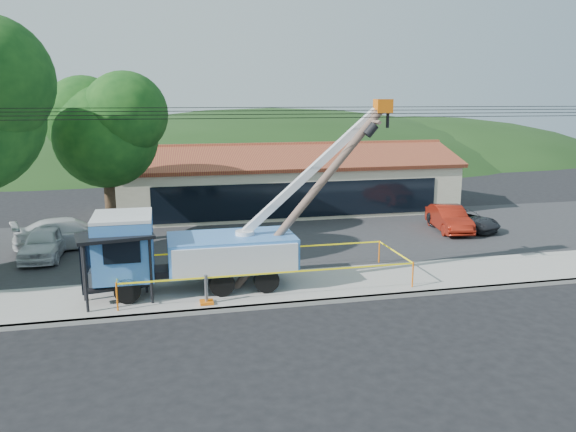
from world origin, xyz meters
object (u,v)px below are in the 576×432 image
at_px(leaning_pole, 318,187).
at_px(car_red, 448,232).
at_px(utility_truck, 191,249).
at_px(car_silver, 46,260).
at_px(bus_shelter, 115,251).
at_px(car_white, 71,250).
at_px(car_dark, 463,231).

relative_size(leaning_pole, car_red, 1.67).
xyz_separation_m(utility_truck, car_red, (15.04, 6.96, -1.79)).
relative_size(utility_truck, car_silver, 2.69).
relative_size(leaning_pole, car_silver, 1.67).
xyz_separation_m(utility_truck, bus_shelter, (-2.80, -0.74, 0.26)).
distance_m(bus_shelter, car_white, 9.29).
bearing_deg(car_white, car_silver, 134.27).
distance_m(bus_shelter, car_silver, 8.18).
relative_size(utility_truck, car_white, 2.23).
bearing_deg(car_white, bus_shelter, -178.14).
relative_size(utility_truck, bus_shelter, 4.05).
distance_m(leaning_pole, car_silver, 13.97).
bearing_deg(bus_shelter, utility_truck, 4.48).
xyz_separation_m(leaning_pole, car_dark, (10.96, 7.34, -4.10)).
xyz_separation_m(car_silver, car_dark, (22.61, 0.81, 0.00)).
height_order(car_silver, car_white, car_white).
distance_m(leaning_pole, car_white, 14.10).
height_order(bus_shelter, car_red, bus_shelter).
bearing_deg(car_silver, leaning_pole, -27.14).
bearing_deg(car_dark, car_white, 152.88).
distance_m(utility_truck, leaning_pole, 5.58).
bearing_deg(car_silver, bus_shelter, -59.37).
relative_size(car_silver, car_dark, 1.05).
bearing_deg(leaning_pole, car_silver, 150.74).
height_order(bus_shelter, car_dark, bus_shelter).
distance_m(car_silver, car_red, 21.64).
height_order(leaning_pole, car_silver, leaning_pole).
distance_m(utility_truck, car_white, 9.85).
relative_size(utility_truck, leaning_pole, 1.62).
xyz_separation_m(car_silver, car_white, (0.91, 1.63, 0.00)).
xyz_separation_m(leaning_pole, car_red, (9.97, 7.27, -4.10)).
xyz_separation_m(leaning_pole, car_white, (-10.74, 8.16, -4.10)).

